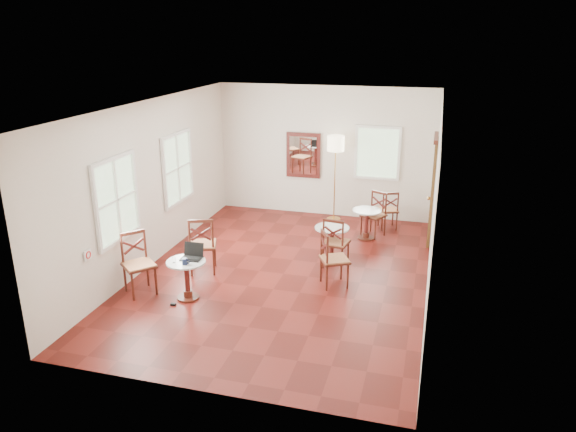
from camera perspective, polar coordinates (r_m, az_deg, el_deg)
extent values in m
plane|color=#5C140F|center=(9.86, -0.46, -6.06)|extent=(7.00, 7.00, 0.00)
cube|color=silver|center=(12.62, 3.88, 6.70)|extent=(5.00, 0.02, 3.00)
cube|color=silver|center=(6.24, -9.33, -6.56)|extent=(5.00, 0.02, 3.00)
cube|color=silver|center=(10.27, -14.06, 3.32)|extent=(0.02, 7.00, 3.00)
cube|color=silver|center=(9.00, 15.02, 1.05)|extent=(0.02, 7.00, 3.00)
cube|color=white|center=(9.01, -0.52, 11.51)|extent=(5.00, 7.00, 0.02)
cube|color=#533817|center=(11.43, 14.86, 2.47)|extent=(0.06, 0.90, 2.10)
cube|color=#481C12|center=(11.18, 15.23, 7.89)|extent=(0.08, 1.02, 0.08)
sphere|color=#BF8C3F|center=(11.13, 14.50, 1.80)|extent=(0.07, 0.07, 0.07)
cube|color=#501915|center=(12.71, 1.61, 6.36)|extent=(0.80, 0.05, 1.05)
cube|color=white|center=(12.68, 1.58, 6.33)|extent=(0.64, 0.02, 0.88)
cube|color=white|center=(8.75, -20.21, -3.83)|extent=(0.02, 0.16, 0.16)
torus|color=red|center=(8.75, -20.13, -3.84)|extent=(0.02, 0.12, 0.12)
cube|color=white|center=(9.25, -17.48, 1.63)|extent=(0.06, 1.22, 1.42)
cube|color=white|center=(11.09, -11.46, 4.92)|extent=(0.06, 1.22, 1.42)
cube|color=white|center=(12.41, 9.32, 6.51)|extent=(1.02, 0.06, 1.22)
cylinder|color=#481C12|center=(9.15, -10.38, -8.36)|extent=(0.36, 0.36, 0.04)
cylinder|color=#481C12|center=(9.11, -10.41, -7.95)|extent=(0.14, 0.14, 0.11)
cylinder|color=#501915|center=(9.00, -10.51, -6.43)|extent=(0.08, 0.08, 0.54)
cylinder|color=#481C12|center=(8.89, -10.60, -4.96)|extent=(0.13, 0.13, 0.05)
cylinder|color=silver|center=(8.88, -10.62, -4.72)|extent=(0.63, 0.63, 0.03)
cylinder|color=#481C12|center=(10.41, 4.54, -4.60)|extent=(0.37, 0.37, 0.04)
cylinder|color=#481C12|center=(10.38, 4.55, -4.23)|extent=(0.15, 0.15, 0.11)
cylinder|color=#501915|center=(10.28, 4.59, -2.81)|extent=(0.08, 0.08, 0.55)
cylinder|color=#481C12|center=(10.18, 4.62, -1.47)|extent=(0.13, 0.13, 0.06)
cylinder|color=silver|center=(10.17, 4.63, -1.25)|extent=(0.64, 0.64, 0.03)
cylinder|color=#481C12|center=(11.57, 8.13, -2.27)|extent=(0.34, 0.34, 0.03)
cylinder|color=#481C12|center=(11.55, 8.14, -1.95)|extent=(0.14, 0.14, 0.10)
cylinder|color=#501915|center=(11.46, 8.20, -0.75)|extent=(0.08, 0.08, 0.52)
cylinder|color=#481C12|center=(11.38, 8.26, 0.39)|extent=(0.12, 0.12, 0.05)
cylinder|color=silver|center=(11.37, 8.27, 0.58)|extent=(0.60, 0.60, 0.03)
cylinder|color=#481C12|center=(10.16, -7.65, -3.91)|extent=(0.04, 0.04, 0.50)
cylinder|color=#481C12|center=(9.79, -7.76, -4.81)|extent=(0.04, 0.04, 0.50)
cylinder|color=#481C12|center=(10.19, -9.90, -3.96)|extent=(0.04, 0.04, 0.50)
cylinder|color=#481C12|center=(9.83, -10.09, -4.86)|extent=(0.04, 0.04, 0.50)
cube|color=#481C12|center=(9.89, -8.92, -3.02)|extent=(0.62, 0.62, 0.03)
cube|color=#A06340|center=(9.89, -8.93, -2.93)|extent=(0.60, 0.60, 0.04)
cylinder|color=#481C12|center=(9.60, -7.90, -1.93)|extent=(0.04, 0.04, 0.55)
cylinder|color=#481C12|center=(9.63, -10.27, -1.99)|extent=(0.04, 0.04, 0.55)
cube|color=#481C12|center=(9.52, -9.16, -0.53)|extent=(0.41, 0.18, 0.06)
cube|color=#501915|center=(9.61, -9.09, -1.90)|extent=(0.35, 0.15, 0.24)
cube|color=#501915|center=(9.61, -9.09, -1.90)|extent=(0.35, 0.15, 0.24)
cylinder|color=#481C12|center=(9.18, -15.93, -7.12)|extent=(0.04, 0.04, 0.49)
cylinder|color=#481C12|center=(9.52, -16.67, -6.22)|extent=(0.04, 0.04, 0.49)
cylinder|color=#481C12|center=(9.29, -13.64, -6.60)|extent=(0.04, 0.04, 0.49)
cylinder|color=#481C12|center=(9.62, -14.46, -5.74)|extent=(0.04, 0.04, 0.49)
cube|color=#481C12|center=(9.30, -15.30, -5.02)|extent=(0.67, 0.67, 0.03)
cube|color=#A06340|center=(9.30, -15.31, -4.93)|extent=(0.64, 0.64, 0.04)
cylinder|color=#481C12|center=(9.32, -16.96, -3.36)|extent=(0.04, 0.04, 0.54)
cylinder|color=#481C12|center=(9.43, -14.71, -2.90)|extent=(0.04, 0.04, 0.54)
cube|color=#481C12|center=(9.29, -15.96, -1.70)|extent=(0.30, 0.33, 0.05)
cube|color=#501915|center=(9.37, -15.84, -3.06)|extent=(0.25, 0.28, 0.24)
cube|color=#501915|center=(9.37, -15.84, -3.06)|extent=(0.25, 0.28, 0.24)
cylinder|color=#481C12|center=(10.23, 6.29, -3.82)|extent=(0.04, 0.04, 0.45)
cylinder|color=#481C12|center=(9.91, 5.65, -4.57)|extent=(0.04, 0.04, 0.45)
cylinder|color=#481C12|center=(10.34, 4.37, -3.52)|extent=(0.04, 0.04, 0.45)
cylinder|color=#481C12|center=(10.02, 3.68, -4.25)|extent=(0.04, 0.04, 0.45)
cube|color=#481C12|center=(10.03, 5.04, -2.81)|extent=(0.50, 0.50, 0.03)
cube|color=#A06340|center=(10.03, 5.04, -2.73)|extent=(0.48, 0.48, 0.04)
cylinder|color=#481C12|center=(9.73, 5.74, -1.98)|extent=(0.04, 0.04, 0.50)
cylinder|color=#481C12|center=(9.84, 3.73, -1.68)|extent=(0.04, 0.04, 0.50)
cube|color=#481C12|center=(9.71, 4.77, -0.55)|extent=(0.38, 0.09, 0.05)
cube|color=#501915|center=(9.78, 4.73, -1.77)|extent=(0.33, 0.07, 0.22)
cube|color=#501915|center=(9.78, 4.73, -1.77)|extent=(0.33, 0.07, 0.22)
cylinder|color=#481C12|center=(9.28, 6.27, -6.26)|extent=(0.04, 0.04, 0.46)
cylinder|color=#481C12|center=(9.18, 4.07, -6.49)|extent=(0.04, 0.04, 0.46)
cylinder|color=#481C12|center=(9.60, 5.58, -5.35)|extent=(0.04, 0.04, 0.46)
cylinder|color=#481C12|center=(9.50, 3.46, -5.56)|extent=(0.04, 0.04, 0.46)
cube|color=#481C12|center=(9.29, 4.88, -4.59)|extent=(0.61, 0.61, 0.03)
cube|color=#A06340|center=(9.29, 4.89, -4.51)|extent=(0.58, 0.58, 0.04)
cylinder|color=#481C12|center=(8.98, 4.14, -3.69)|extent=(0.04, 0.04, 0.51)
cylinder|color=#481C12|center=(9.31, 3.51, -2.84)|extent=(0.04, 0.04, 0.51)
cube|color=#481C12|center=(9.06, 3.86, -1.88)|extent=(0.21, 0.36, 0.05)
cube|color=#501915|center=(9.14, 3.82, -3.20)|extent=(0.18, 0.31, 0.23)
cube|color=#501915|center=(9.14, 3.82, -3.20)|extent=(0.18, 0.31, 0.23)
cylinder|color=#481C12|center=(12.40, 10.89, -0.06)|extent=(0.03, 0.03, 0.40)
cylinder|color=#481C12|center=(12.11, 11.29, -0.56)|extent=(0.03, 0.03, 0.40)
cylinder|color=#481C12|center=(12.32, 9.44, -0.10)|extent=(0.03, 0.03, 0.40)
cylinder|color=#481C12|center=(12.02, 9.81, -0.60)|extent=(0.03, 0.03, 0.40)
cube|color=#481C12|center=(12.14, 10.41, 0.59)|extent=(0.51, 0.51, 0.03)
cube|color=#A06340|center=(12.14, 10.42, 0.65)|extent=(0.49, 0.49, 0.04)
cylinder|color=#481C12|center=(11.97, 11.42, 1.37)|extent=(0.03, 0.03, 0.45)
cylinder|color=#481C12|center=(11.89, 9.92, 1.34)|extent=(0.03, 0.03, 0.45)
cube|color=#481C12|center=(11.87, 10.73, 2.31)|extent=(0.33, 0.15, 0.04)
cube|color=#501915|center=(11.93, 10.67, 1.40)|extent=(0.28, 0.12, 0.20)
cube|color=#501915|center=(11.93, 10.67, 1.40)|extent=(0.28, 0.12, 0.20)
cylinder|color=#481C12|center=(11.65, 7.66, -1.03)|extent=(0.04, 0.04, 0.44)
cylinder|color=#481C12|center=(11.92, 8.65, -0.60)|extent=(0.04, 0.04, 0.44)
cylinder|color=#481C12|center=(11.46, 9.09, -1.44)|extent=(0.04, 0.04, 0.44)
cylinder|color=#481C12|center=(11.74, 10.07, -0.99)|extent=(0.04, 0.04, 0.44)
cube|color=#481C12|center=(11.62, 8.92, 0.04)|extent=(0.58, 0.58, 0.03)
cube|color=#A06340|center=(11.61, 8.93, 0.11)|extent=(0.56, 0.56, 0.04)
cylinder|color=#481C12|center=(11.78, 8.76, 1.54)|extent=(0.04, 0.04, 0.49)
cylinder|color=#481C12|center=(11.59, 10.20, 1.18)|extent=(0.04, 0.04, 0.49)
cube|color=#481C12|center=(11.62, 9.53, 2.42)|extent=(0.35, 0.20, 0.05)
cube|color=#501915|center=(11.68, 9.48, 1.41)|extent=(0.29, 0.17, 0.22)
cube|color=#501915|center=(11.68, 9.48, 1.41)|extent=(0.29, 0.17, 0.22)
cylinder|color=#BF8C3F|center=(12.64, 4.79, -0.31)|extent=(0.31, 0.31, 0.03)
cylinder|color=#BF8C3F|center=(12.38, 4.90, 3.52)|extent=(0.03, 0.03, 1.78)
cylinder|color=beige|center=(12.17, 5.02, 7.57)|extent=(0.38, 0.38, 0.33)
cube|color=black|center=(8.93, -10.05, -4.38)|extent=(0.34, 0.25, 0.02)
cube|color=black|center=(8.93, -10.06, -4.31)|extent=(0.27, 0.15, 0.00)
cube|color=black|center=(8.99, -9.81, -3.42)|extent=(0.33, 0.08, 0.22)
cube|color=silver|center=(8.99, -9.81, -3.42)|extent=(0.29, 0.06, 0.18)
ellipsoid|color=black|center=(8.76, -10.64, -4.83)|extent=(0.11, 0.09, 0.04)
cylinder|color=#101735|center=(8.73, -10.76, -4.68)|extent=(0.09, 0.09, 0.10)
torus|color=#101735|center=(8.71, -10.45, -4.72)|extent=(0.07, 0.01, 0.07)
cylinder|color=white|center=(8.84, -11.81, -4.50)|extent=(0.06, 0.06, 0.09)
cube|color=black|center=(8.98, -11.91, -9.02)|extent=(0.09, 0.05, 0.03)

